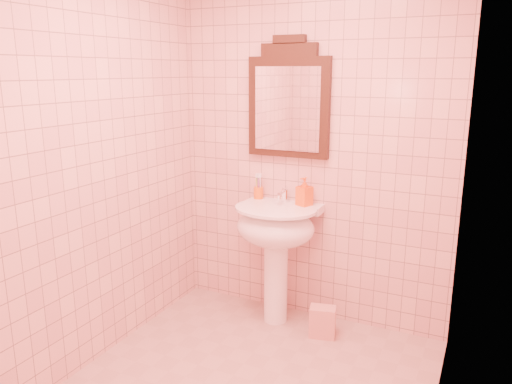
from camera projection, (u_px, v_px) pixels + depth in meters
The scene contains 7 objects.
back_wall at pixel (312, 149), 3.50m from camera, with size 2.00×0.02×2.50m, color beige.
pedestal_sink at pixel (276, 235), 3.51m from camera, with size 0.58×0.58×0.86m.
faucet at pixel (284, 195), 3.57m from camera, with size 0.04×0.16×0.11m.
mirror at pixel (288, 102), 3.47m from camera, with size 0.60×0.06×0.83m.
toothbrush_cup at pixel (259, 192), 3.69m from camera, with size 0.07×0.07×0.16m.
soap_dispenser at pixel (304, 192), 3.49m from camera, with size 0.09×0.09×0.20m, color #DD5412.
towel at pixel (322, 322), 3.43m from camera, with size 0.18×0.12×0.21m, color tan.
Camera 1 is at (1.15, -2.20, 1.79)m, focal length 35.00 mm.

